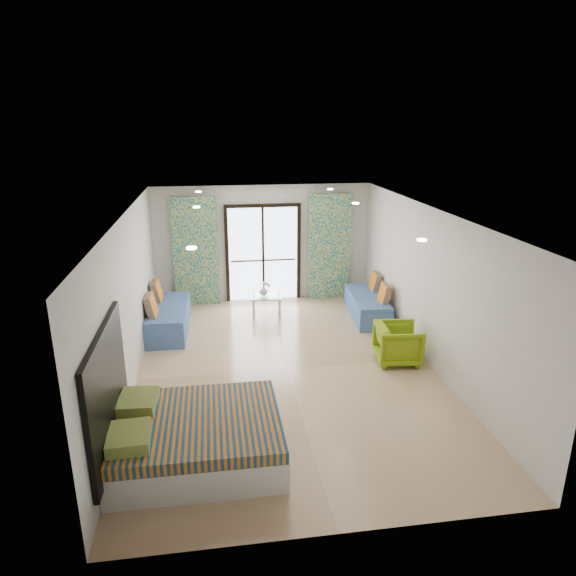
{
  "coord_description": "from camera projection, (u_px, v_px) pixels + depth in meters",
  "views": [
    {
      "loc": [
        -1.15,
        -7.88,
        4.07
      ],
      "look_at": [
        0.17,
        0.96,
        1.15
      ],
      "focal_mm": 32.0,
      "sensor_mm": 36.0,
      "label": 1
    }
  ],
  "objects": [
    {
      "name": "wall_left",
      "position": [
        129.0,
        303.0,
        8.06
      ],
      "size": [
        0.01,
        7.5,
        2.7
      ],
      "primitive_type": null,
      "color": "silver",
      "rests_on": "ground"
    },
    {
      "name": "balcony_rail",
      "position": [
        263.0,
        260.0,
        12.04
      ],
      "size": [
        1.52,
        0.03,
        0.04
      ],
      "primitive_type": "cube",
      "color": "#595451",
      "rests_on": "balcony_door"
    },
    {
      "name": "floor",
      "position": [
        286.0,
        369.0,
        8.83
      ],
      "size": [
        5.0,
        7.5,
        0.01
      ],
      "primitive_type": null,
      "color": "tan",
      "rests_on": "ground"
    },
    {
      "name": "switch_plate",
      "position": [
        123.0,
        346.0,
        7.21
      ],
      "size": [
        0.02,
        0.1,
        0.1
      ],
      "primitive_type": "cube",
      "color": "silver",
      "rests_on": "wall_left"
    },
    {
      "name": "headboard",
      "position": [
        108.0,
        390.0,
        6.03
      ],
      "size": [
        0.06,
        2.1,
        1.5
      ],
      "primitive_type": "cube",
      "color": "black",
      "rests_on": "floor"
    },
    {
      "name": "bed",
      "position": [
        196.0,
        438.0,
        6.4
      ],
      "size": [
        2.08,
        1.7,
        0.72
      ],
      "color": "silver",
      "rests_on": "floor"
    },
    {
      "name": "coffee_table",
      "position": [
        266.0,
        297.0,
        11.28
      ],
      "size": [
        0.71,
        0.71,
        0.75
      ],
      "rotation": [
        0.0,
        0.0,
        -0.1
      ],
      "color": "silver",
      "rests_on": "floor"
    },
    {
      "name": "wall_back",
      "position": [
        263.0,
        243.0,
        11.94
      ],
      "size": [
        5.0,
        0.01,
        2.7
      ],
      "primitive_type": null,
      "color": "silver",
      "rests_on": "ground"
    },
    {
      "name": "daybed_right",
      "position": [
        368.0,
        305.0,
        11.1
      ],
      "size": [
        0.82,
        1.82,
        0.87
      ],
      "rotation": [
        0.0,
        0.0,
        -0.08
      ],
      "color": "#41609B",
      "rests_on": "floor"
    },
    {
      "name": "wall_right",
      "position": [
        431.0,
        288.0,
        8.76
      ],
      "size": [
        0.01,
        7.5,
        2.7
      ],
      "primitive_type": null,
      "color": "silver",
      "rests_on": "ground"
    },
    {
      "name": "curtain_left",
      "position": [
        195.0,
        252.0,
        11.58
      ],
      "size": [
        1.0,
        0.1,
        2.5
      ],
      "primitive_type": "cube",
      "color": "white",
      "rests_on": "floor"
    },
    {
      "name": "daybed_left",
      "position": [
        168.0,
        317.0,
        10.35
      ],
      "size": [
        0.8,
        1.93,
        0.94
      ],
      "rotation": [
        0.0,
        0.0,
        -0.03
      ],
      "color": "#41609B",
      "rests_on": "floor"
    },
    {
      "name": "downlight_b",
      "position": [
        422.0,
        240.0,
        6.32
      ],
      "size": [
        0.12,
        0.12,
        0.02
      ],
      "primitive_type": "cylinder",
      "color": "#FFE0B2",
      "rests_on": "ceiling"
    },
    {
      "name": "downlight_f",
      "position": [
        330.0,
        189.0,
        11.02
      ],
      "size": [
        0.12,
        0.12,
        0.02
      ],
      "primitive_type": "cylinder",
      "color": "#FFE0B2",
      "rests_on": "ceiling"
    },
    {
      "name": "downlight_e",
      "position": [
        198.0,
        192.0,
        10.62
      ],
      "size": [
        0.12,
        0.12,
        0.02
      ],
      "primitive_type": "cylinder",
      "color": "#FFE0B2",
      "rests_on": "ceiling"
    },
    {
      "name": "balcony_door",
      "position": [
        263.0,
        248.0,
        11.94
      ],
      "size": [
        1.76,
        0.08,
        2.28
      ],
      "color": "black",
      "rests_on": "floor"
    },
    {
      "name": "curtain_right",
      "position": [
        329.0,
        247.0,
        12.02
      ],
      "size": [
        1.0,
        0.1,
        2.5
      ],
      "primitive_type": "cube",
      "color": "white",
      "rests_on": "floor"
    },
    {
      "name": "ceiling",
      "position": [
        286.0,
        213.0,
        7.99
      ],
      "size": [
        5.0,
        7.5,
        0.01
      ],
      "primitive_type": null,
      "color": "silver",
      "rests_on": "ground"
    },
    {
      "name": "downlight_d",
      "position": [
        356.0,
        203.0,
        9.14
      ],
      "size": [
        0.12,
        0.12,
        0.02
      ],
      "primitive_type": "cylinder",
      "color": "#FFE0B2",
      "rests_on": "ceiling"
    },
    {
      "name": "wall_front",
      "position": [
        343.0,
        420.0,
        4.88
      ],
      "size": [
        5.0,
        0.01,
        2.7
      ],
      "primitive_type": null,
      "color": "silver",
      "rests_on": "ground"
    },
    {
      "name": "vase",
      "position": [
        264.0,
        290.0,
        11.25
      ],
      "size": [
        0.23,
        0.24,
        0.2
      ],
      "primitive_type": "imported",
      "rotation": [
        0.0,
        0.0,
        -0.19
      ],
      "color": "white",
      "rests_on": "coffee_table"
    },
    {
      "name": "downlight_c",
      "position": [
        197.0,
        207.0,
        8.74
      ],
      "size": [
        0.12,
        0.12,
        0.02
      ],
      "primitive_type": "cylinder",
      "color": "#FFE0B2",
      "rests_on": "ceiling"
    },
    {
      "name": "downlight_a",
      "position": [
        191.0,
        248.0,
        5.92
      ],
      "size": [
        0.12,
        0.12,
        0.02
      ],
      "primitive_type": "cylinder",
      "color": "#FFE0B2",
      "rests_on": "ceiling"
    },
    {
      "name": "armchair",
      "position": [
        398.0,
        342.0,
        8.99
      ],
      "size": [
        0.77,
        0.81,
        0.76
      ],
      "primitive_type": "imported",
      "rotation": [
        0.0,
        0.0,
        1.46
      ],
      "color": "#7A9D14",
      "rests_on": "floor"
    }
  ]
}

